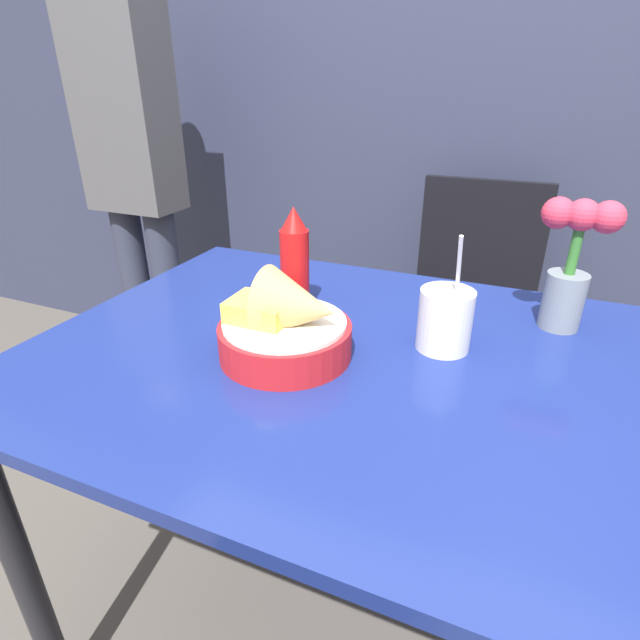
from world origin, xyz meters
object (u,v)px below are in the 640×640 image
object	(u,v)px
chair_far_window	(470,301)
ketchup_bottle	(295,261)
drink_cup	(445,322)
food_basket	(288,326)
flower_vase	(572,261)
person_standing	(133,167)

from	to	relation	value
chair_far_window	ketchup_bottle	xyz separation A→B (m)	(-0.29, -0.74, 0.33)
drink_cup	ketchup_bottle	bearing A→B (deg)	170.96
food_basket	ketchup_bottle	world-z (taller)	ketchup_bottle
chair_far_window	drink_cup	xyz separation A→B (m)	(0.03, -0.79, 0.28)
flower_vase	person_standing	xyz separation A→B (m)	(-1.41, 0.44, 0.02)
food_basket	person_standing	size ratio (longest dim) A/B	0.14
chair_far_window	food_basket	distance (m)	0.99
ketchup_bottle	person_standing	distance (m)	1.06
drink_cup	flower_vase	bearing A→B (deg)	42.16
person_standing	drink_cup	bearing A→B (deg)	-26.54
drink_cup	flower_vase	distance (m)	0.27
flower_vase	person_standing	size ratio (longest dim) A/B	0.15
ketchup_bottle	food_basket	bearing A→B (deg)	-67.51
food_basket	drink_cup	size ratio (longest dim) A/B	1.00
chair_far_window	food_basket	bearing A→B (deg)	-102.77
chair_far_window	drink_cup	bearing A→B (deg)	-87.81
chair_far_window	ketchup_bottle	bearing A→B (deg)	-111.26
food_basket	ketchup_bottle	xyz separation A→B (m)	(-0.08, 0.19, 0.05)
ketchup_bottle	flower_vase	bearing A→B (deg)	13.63
ketchup_bottle	drink_cup	size ratio (longest dim) A/B	0.94
drink_cup	food_basket	bearing A→B (deg)	-150.31
person_standing	food_basket	bearing A→B (deg)	-37.24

